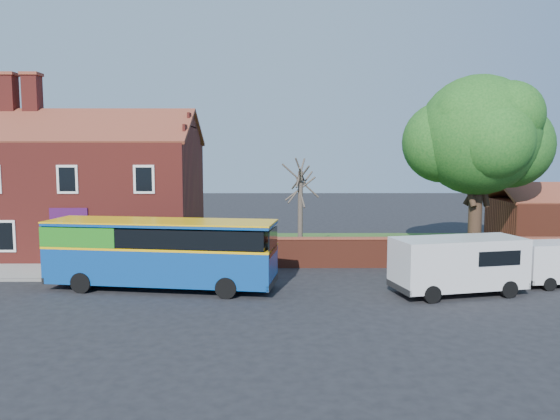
{
  "coord_description": "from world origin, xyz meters",
  "views": [
    {
      "loc": [
        3.97,
        -21.05,
        5.98
      ],
      "look_at": [
        4.1,
        5.0,
        3.24
      ],
      "focal_mm": 35.0,
      "sensor_mm": 36.0,
      "label": 1
    }
  ],
  "objects": [
    {
      "name": "shop_building",
      "position": [
        -7.02,
        11.5,
        3.41
      ],
      "size": [
        12.3,
        8.13,
        10.5
      ],
      "color": "maroon",
      "rests_on": "ground"
    },
    {
      "name": "large_tree",
      "position": [
        15.28,
        9.8,
        6.74
      ],
      "size": [
        8.44,
        6.68,
        10.29
      ],
      "color": "black",
      "rests_on": "ground"
    },
    {
      "name": "boundary_wall",
      "position": [
        13.0,
        7.0,
        0.81
      ],
      "size": [
        22.0,
        0.38,
        1.6
      ],
      "color": "maroon",
      "rests_on": "ground"
    },
    {
      "name": "van_near",
      "position": [
        11.64,
        1.59,
        1.35
      ],
      "size": [
        5.84,
        3.37,
        2.41
      ],
      "rotation": [
        0.0,
        0.0,
        0.23
      ],
      "color": "silver",
      "rests_on": "ground"
    },
    {
      "name": "bus",
      "position": [
        -1.42,
        2.6,
        1.73
      ],
      "size": [
        10.24,
        3.98,
        3.04
      ],
      "rotation": [
        0.0,
        0.0,
        -0.15
      ],
      "color": "#0D418F",
      "rests_on": "ground"
    },
    {
      "name": "pavement",
      "position": [
        -7.0,
        5.75,
        0.06
      ],
      "size": [
        18.0,
        3.5,
        0.12
      ],
      "primitive_type": "cube",
      "color": "gray",
      "rests_on": "ground"
    },
    {
      "name": "ground",
      "position": [
        0.0,
        0.0,
        0.0
      ],
      "size": [
        120.0,
        120.0,
        0.0
      ],
      "primitive_type": "plane",
      "color": "black",
      "rests_on": "ground"
    },
    {
      "name": "grass_strip",
      "position": [
        13.0,
        13.0,
        0.02
      ],
      "size": [
        26.0,
        12.0,
        0.04
      ],
      "primitive_type": "cube",
      "color": "#426B28",
      "rests_on": "ground"
    },
    {
      "name": "kerb",
      "position": [
        -7.0,
        4.0,
        0.07
      ],
      "size": [
        18.0,
        0.15,
        0.14
      ],
      "primitive_type": "cube",
      "color": "slate",
      "rests_on": "ground"
    },
    {
      "name": "bare_tree",
      "position": [
        5.27,
        9.48,
        2.77
      ],
      "size": [
        2.03,
        2.41,
        5.41
      ],
      "color": "#4C4238",
      "rests_on": "ground"
    }
  ]
}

